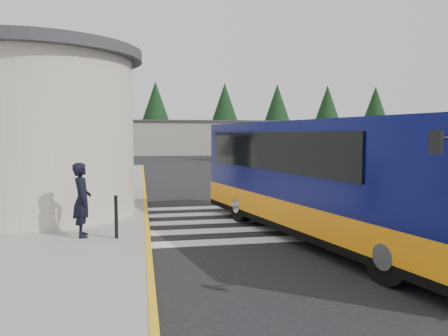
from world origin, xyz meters
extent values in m
plane|color=black|center=(0.00, 0.00, 0.00)|extent=(140.00, 140.00, 0.00)
cube|color=gray|center=(-9.00, 4.00, 0.07)|extent=(10.00, 34.00, 0.15)
cube|color=gold|center=(-4.05, 4.00, 0.08)|extent=(0.12, 34.00, 0.16)
cylinder|color=beige|center=(-7.00, 0.50, 2.40)|extent=(5.20, 5.20, 4.50)
cylinder|color=#38383A|center=(-7.00, 0.50, 4.80)|extent=(5.80, 5.80, 0.30)
cube|color=black|center=(-6.48, 5.00, 1.25)|extent=(0.08, 1.20, 2.20)
cube|color=#38383A|center=(-6.00, 5.00, 2.55)|extent=(1.20, 1.80, 0.12)
cube|color=silver|center=(-0.50, -3.20, 0.01)|extent=(8.00, 0.55, 0.01)
cube|color=silver|center=(-0.50, -2.00, 0.01)|extent=(8.00, 0.55, 0.01)
cube|color=silver|center=(-0.50, -0.80, 0.01)|extent=(8.00, 0.55, 0.01)
cube|color=silver|center=(-0.50, 0.40, 0.01)|extent=(8.00, 0.55, 0.01)
cube|color=silver|center=(-0.50, 1.60, 0.01)|extent=(8.00, 0.55, 0.01)
cube|color=gray|center=(6.00, 42.00, 2.00)|extent=(26.00, 8.00, 4.00)
cube|color=#38383A|center=(6.00, 42.00, 4.10)|extent=(26.40, 8.40, 0.20)
cylinder|color=black|center=(-22.00, 50.00, 1.80)|extent=(0.44, 0.44, 3.60)
cone|color=black|center=(-22.00, 50.00, 6.80)|extent=(4.40, 4.40, 6.40)
cylinder|color=black|center=(-12.00, 50.00, 1.80)|extent=(0.44, 0.44, 3.60)
cone|color=black|center=(-12.00, 50.00, 6.80)|extent=(4.40, 4.40, 6.40)
cylinder|color=black|center=(-2.00, 50.00, 1.80)|extent=(0.44, 0.44, 3.60)
cone|color=black|center=(-2.00, 50.00, 6.80)|extent=(4.40, 4.40, 6.40)
cylinder|color=black|center=(8.00, 50.00, 1.80)|extent=(0.44, 0.44, 3.60)
cone|color=black|center=(8.00, 50.00, 6.80)|extent=(4.40, 4.40, 6.40)
cylinder|color=black|center=(16.00, 50.00, 1.80)|extent=(0.44, 0.44, 3.60)
cone|color=black|center=(16.00, 50.00, 6.80)|extent=(4.40, 4.40, 6.40)
cylinder|color=black|center=(24.00, 50.00, 1.80)|extent=(0.44, 0.44, 3.60)
cone|color=black|center=(24.00, 50.00, 6.80)|extent=(4.40, 4.40, 6.40)
cylinder|color=black|center=(32.00, 50.00, 1.80)|extent=(0.44, 0.44, 3.60)
cone|color=black|center=(32.00, 50.00, 6.80)|extent=(4.40, 4.40, 6.40)
cube|color=#070C52|center=(0.32, -3.32, 1.62)|extent=(4.51, 9.59, 2.42)
cube|color=orange|center=(0.32, -3.32, 0.70)|extent=(4.54, 9.63, 0.58)
cube|color=black|center=(0.32, -3.32, 0.36)|extent=(4.53, 9.61, 0.23)
cube|color=black|center=(-1.13, -2.80, 2.11)|extent=(1.51, 6.63, 0.93)
cube|color=black|center=(1.42, -2.23, 2.11)|extent=(1.51, 6.63, 0.93)
cylinder|color=black|center=(-0.11, -6.58, 0.49)|extent=(0.51, 1.03, 0.99)
cylinder|color=black|center=(-1.36, -0.95, 0.49)|extent=(0.51, 1.03, 0.99)
cylinder|color=black|center=(0.85, -0.46, 0.49)|extent=(0.51, 1.03, 0.99)
cube|color=black|center=(-0.47, -8.07, 2.42)|extent=(0.09, 0.19, 0.31)
imported|color=black|center=(-5.53, -2.66, 1.01)|extent=(0.51, 0.69, 1.72)
imported|color=black|center=(-5.62, -0.32, 0.90)|extent=(0.83, 0.90, 1.50)
cylinder|color=black|center=(-4.75, -2.98, 0.64)|extent=(0.08, 0.08, 0.99)
cube|color=#0B0865|center=(6.93, 28.97, 1.37)|extent=(8.21, 3.47, 2.03)
cube|color=gold|center=(6.93, 28.97, 0.55)|extent=(8.24, 3.50, 0.44)
cube|color=black|center=(6.93, 28.97, 1.86)|extent=(6.47, 3.23, 0.71)
cube|color=#11411C|center=(21.90, 31.53, 1.40)|extent=(8.32, 3.14, 2.08)
cube|color=gold|center=(21.90, 31.53, 0.56)|extent=(8.35, 3.17, 0.45)
cube|color=black|center=(21.90, 31.53, 1.90)|extent=(6.53, 2.98, 0.72)
camera|label=1|loc=(-4.18, -13.06, 2.52)|focal=35.00mm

